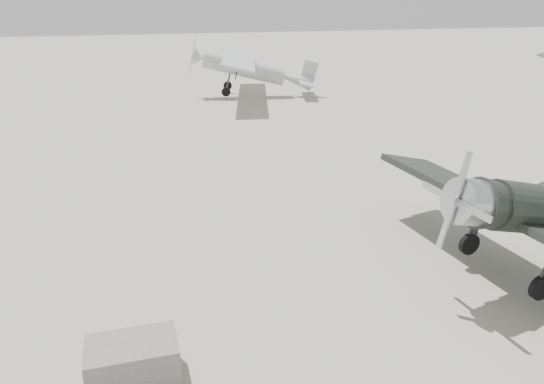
# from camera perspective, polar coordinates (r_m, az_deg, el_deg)

# --- Properties ---
(ground) EXTENTS (160.00, 160.00, 0.00)m
(ground) POSITION_cam_1_polar(r_m,az_deg,el_deg) (14.22, 11.30, -10.46)
(ground) COLOR gray
(ground) RESTS_ON ground
(highwing_monoplane) EXTENTS (8.81, 12.34, 3.48)m
(highwing_monoplane) POSITION_cam_1_polar(r_m,az_deg,el_deg) (38.09, -2.49, 13.47)
(highwing_monoplane) COLOR #9EA1A4
(highwing_monoplane) RESTS_ON ground
(equipment_block) EXTENTS (1.85, 1.22, 0.89)m
(equipment_block) POSITION_cam_1_polar(r_m,az_deg,el_deg) (11.35, -14.71, -17.27)
(equipment_block) COLOR #63605C
(equipment_block) RESTS_ON ground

